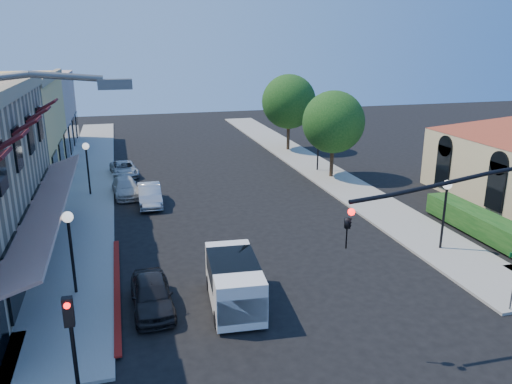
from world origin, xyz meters
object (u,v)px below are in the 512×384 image
object	(u,v)px
lamppost_right_far	(318,137)
white_van	(234,281)
lamppost_right_near	(446,197)
street_tree_b	(289,102)
parked_car_a	(152,294)
signal_mast_arm	(502,221)
street_tree_a	(333,122)
parked_car_b	(150,195)
secondary_signal	(71,330)
lamppost_left_far	(87,155)
parked_car_c	(126,187)
parked_car_d	(124,169)
lamppost_left_near	(69,232)

from	to	relation	value
lamppost_right_far	white_van	world-z (taller)	lamppost_right_far
lamppost_right_near	white_van	world-z (taller)	lamppost_right_near
street_tree_b	parked_car_a	bearing A→B (deg)	-118.96
signal_mast_arm	street_tree_a	bearing A→B (deg)	81.83
street_tree_b	signal_mast_arm	world-z (taller)	street_tree_b
street_tree_a	lamppost_right_far	size ratio (longest dim) A/B	1.82
lamppost_right_near	parked_car_a	world-z (taller)	lamppost_right_near
signal_mast_arm	parked_car_b	world-z (taller)	signal_mast_arm
parked_car_a	parked_car_b	xyz separation A→B (m)	(0.79, 13.00, 0.01)
white_van	street_tree_b	bearing A→B (deg)	66.97
signal_mast_arm	secondary_signal	xyz separation A→B (m)	(-13.86, -0.09, -1.77)
secondary_signal	parked_car_b	size ratio (longest dim) A/B	0.85
white_van	parked_car_b	bearing A→B (deg)	99.63
secondary_signal	white_van	xyz separation A→B (m)	(5.50, 4.02, -1.24)
lamppost_left_far	parked_car_c	bearing A→B (deg)	-15.44
white_van	secondary_signal	bearing A→B (deg)	-143.85
secondary_signal	street_tree_b	bearing A→B (deg)	61.23
parked_car_a	parked_car_b	size ratio (longest dim) A/B	0.95
white_van	parked_car_d	world-z (taller)	white_van
lamppost_left_near	parked_car_a	xyz separation A→B (m)	(2.91, -2.00, -2.10)
street_tree_a	parked_car_a	xyz separation A→B (m)	(-14.39, -16.00, -3.55)
parked_car_b	parked_car_d	distance (m)	7.80
lamppost_left_near	secondary_signal	bearing A→B (deg)	-85.66
signal_mast_arm	lamppost_left_near	distance (m)	15.82
secondary_signal	lamppost_left_near	size ratio (longest dim) A/B	0.93
street_tree_b	lamppost_left_far	distance (m)	20.06
parked_car_b	parked_car_c	distance (m)	2.75
parked_car_d	parked_car_b	bearing A→B (deg)	-87.35
street_tree_b	lamppost_right_near	world-z (taller)	street_tree_b
lamppost_left_far	lamppost_right_near	distance (m)	22.02
signal_mast_arm	parked_car_b	xyz separation A→B (m)	(-10.66, 17.50, -3.44)
street_tree_b	lamppost_right_far	distance (m)	8.21
signal_mast_arm	secondary_signal	distance (m)	13.97
lamppost_left_far	parked_car_c	distance (m)	3.22
street_tree_a	lamppost_left_far	xyz separation A→B (m)	(-17.30, 0.00, -1.46)
parked_car_c	lamppost_left_far	bearing A→B (deg)	159.23
parked_car_d	secondary_signal	bearing A→B (deg)	-101.77
street_tree_b	signal_mast_arm	bearing A→B (deg)	-95.51
lamppost_right_near	parked_car_a	bearing A→B (deg)	-171.92
white_van	parked_car_a	xyz separation A→B (m)	(-3.09, 0.57, -0.44)
parked_car_a	parked_car_c	bearing A→B (deg)	90.90
lamppost_left_far	lamppost_right_near	bearing A→B (deg)	-39.47
lamppost_right_far	parked_car_d	distance (m)	15.10
signal_mast_arm	parked_car_b	size ratio (longest dim) A/B	2.04
street_tree_a	lamppost_left_far	bearing A→B (deg)	180.00
lamppost_left_far	parked_car_d	size ratio (longest dim) A/B	0.93
white_van	parked_car_d	bearing A→B (deg)	99.89
secondary_signal	parked_car_c	xyz separation A→B (m)	(1.80, 19.96, -1.75)
street_tree_b	parked_car_d	distance (m)	16.42
lamppost_right_near	parked_car_c	world-z (taller)	lamppost_right_near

